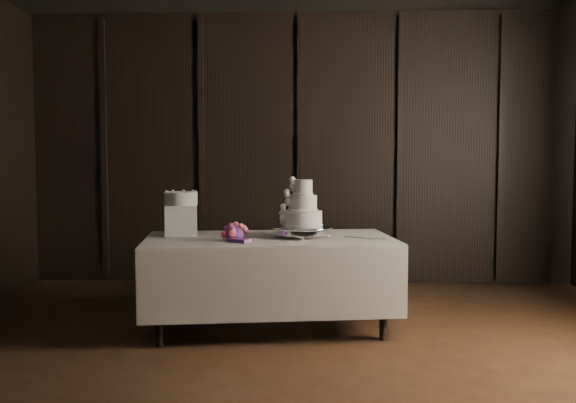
{
  "coord_description": "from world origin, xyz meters",
  "views": [
    {
      "loc": [
        0.16,
        -3.65,
        1.41
      ],
      "look_at": [
        -0.05,
        1.48,
        1.05
      ],
      "focal_mm": 40.0,
      "sensor_mm": 36.0,
      "label": 1
    }
  ],
  "objects_px": {
    "display_table": "(270,279)",
    "cake_stand": "(303,232)",
    "small_cake": "(181,199)",
    "box_pedestal": "(181,220)",
    "bouquet": "(235,233)",
    "wedding_cake": "(299,208)"
  },
  "relations": [
    {
      "from": "display_table",
      "to": "cake_stand",
      "type": "distance_m",
      "value": 0.47
    },
    {
      "from": "cake_stand",
      "to": "small_cake",
      "type": "bearing_deg",
      "value": 173.64
    },
    {
      "from": "box_pedestal",
      "to": "display_table",
      "type": "bearing_deg",
      "value": -8.46
    },
    {
      "from": "display_table",
      "to": "bouquet",
      "type": "relative_size",
      "value": 5.83
    },
    {
      "from": "cake_stand",
      "to": "small_cake",
      "type": "distance_m",
      "value": 1.05
    },
    {
      "from": "display_table",
      "to": "bouquet",
      "type": "distance_m",
      "value": 0.52
    },
    {
      "from": "bouquet",
      "to": "small_cake",
      "type": "xyz_separation_m",
      "value": [
        -0.49,
        0.32,
        0.25
      ]
    },
    {
      "from": "bouquet",
      "to": "box_pedestal",
      "type": "bearing_deg",
      "value": 146.85
    },
    {
      "from": "cake_stand",
      "to": "small_cake",
      "type": "xyz_separation_m",
      "value": [
        -1.01,
        0.11,
        0.26
      ]
    },
    {
      "from": "bouquet",
      "to": "box_pedestal",
      "type": "distance_m",
      "value": 0.58
    },
    {
      "from": "display_table",
      "to": "small_cake",
      "type": "distance_m",
      "value": 0.99
    },
    {
      "from": "wedding_cake",
      "to": "box_pedestal",
      "type": "xyz_separation_m",
      "value": [
        -0.98,
        0.13,
        -0.11
      ]
    },
    {
      "from": "small_cake",
      "to": "bouquet",
      "type": "bearing_deg",
      "value": -33.15
    },
    {
      "from": "display_table",
      "to": "wedding_cake",
      "type": "height_order",
      "value": "wedding_cake"
    },
    {
      "from": "bouquet",
      "to": "box_pedestal",
      "type": "xyz_separation_m",
      "value": [
        -0.49,
        0.32,
        0.07
      ]
    },
    {
      "from": "cake_stand",
      "to": "wedding_cake",
      "type": "xyz_separation_m",
      "value": [
        -0.03,
        -0.02,
        0.19
      ]
    },
    {
      "from": "display_table",
      "to": "wedding_cake",
      "type": "distance_m",
      "value": 0.63
    },
    {
      "from": "wedding_cake",
      "to": "box_pedestal",
      "type": "distance_m",
      "value": 1.0
    },
    {
      "from": "bouquet",
      "to": "wedding_cake",
      "type": "bearing_deg",
      "value": 20.84
    },
    {
      "from": "box_pedestal",
      "to": "wedding_cake",
      "type": "bearing_deg",
      "value": -7.44
    },
    {
      "from": "display_table",
      "to": "cake_stand",
      "type": "xyz_separation_m",
      "value": [
        0.27,
        -0.0,
        0.39
      ]
    },
    {
      "from": "cake_stand",
      "to": "wedding_cake",
      "type": "height_order",
      "value": "wedding_cake"
    }
  ]
}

